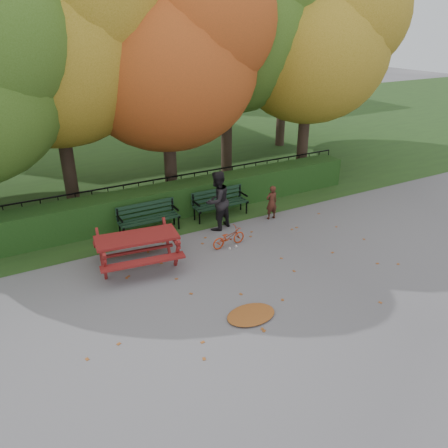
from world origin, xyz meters
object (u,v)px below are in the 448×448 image
tree_c (177,52)px  tree_e (322,40)px  bench_right (219,201)px  tree_d (240,13)px  tree_g (295,29)px  bicycle (229,237)px  tree_b (62,33)px  bench_left (148,216)px  child (272,202)px  adult (217,201)px  picnic_table (137,243)px

tree_c → tree_e: tree_e is taller
tree_e → bench_right: 7.38m
tree_d → tree_e: (2.64, -1.46, -0.90)m
tree_c → tree_g: 8.43m
tree_c → bicycle: tree_c is taller
tree_b → tree_g: (10.78, 3.02, -0.03)m
tree_e → bench_left: bearing=-165.2°
child → tree_c: bearing=-61.9°
tree_b → bench_right: (3.54, -3.04, -4.88)m
tree_c → bicycle: (-0.51, -4.22, -4.55)m
tree_e → adult: bearing=-154.2°
child → tree_e: bearing=-141.4°
tree_e → bench_left: 9.29m
bench_left → child: (3.73, -0.99, 0.03)m
bench_left → bench_right: size_ratio=1.00×
bench_right → bicycle: (-0.77, -1.96, -0.25)m
tree_d → tree_g: bearing=29.6°
tree_d → tree_e: size_ratio=1.17×
adult → tree_b: bearing=-73.3°
tree_b → child: tree_b is taller
tree_b → child: (4.88, -4.03, -4.85)m
tree_d → tree_g: 5.16m
bench_left → adult: 2.09m
tree_b → bench_right: tree_b is taller
bench_left → child: child is taller
tree_e → bench_left: tree_e is taller
tree_e → bench_left: (-7.82, -2.07, -4.56)m
tree_c → tree_g: tree_g is taller
bicycle → tree_g: bearing=-50.0°
bench_left → child: bearing=-14.8°
tree_e → picnic_table: size_ratio=3.67×
tree_g → child: tree_g is taller
tree_c → tree_e: (5.69, -0.19, 0.26)m
bench_right → child: size_ratio=1.63×
tree_b → tree_c: size_ratio=1.10×
tree_b → bench_left: 5.87m
tree_g → bench_left: tree_g is taller
tree_b → bicycle: (2.77, -5.01, -5.13)m
tree_g → bicycle: 12.43m
picnic_table → adult: 3.02m
tree_b → bench_left: bearing=-69.4°
tree_d → bench_right: tree_d is taller
tree_c → child: (1.60, -3.25, -4.27)m
tree_e → picnic_table: 10.55m
tree_c → tree_d: bearing=22.6°
bench_left → bench_right: (2.40, 0.00, 0.00)m
bench_left → adult: bearing=-22.9°
bench_left → picnic_table: picnic_table is taller
tree_d → bench_left: 8.31m
picnic_table → bicycle: picnic_table is taller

